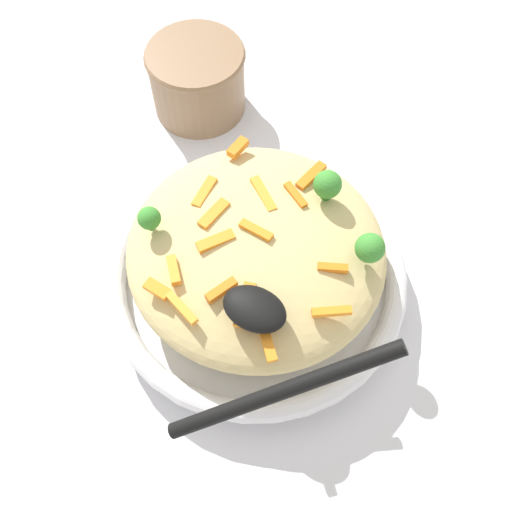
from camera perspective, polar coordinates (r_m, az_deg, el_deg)
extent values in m
plane|color=silver|center=(0.62, 0.00, -3.12)|extent=(2.40, 2.40, 0.00)
cylinder|color=silver|center=(0.61, 0.00, -2.58)|extent=(0.29, 0.29, 0.03)
torus|color=silver|center=(0.58, 0.00, -1.55)|extent=(0.31, 0.31, 0.02)
torus|color=black|center=(0.58, 0.00, -1.35)|extent=(0.30, 0.30, 0.00)
ellipsoid|color=#D1BA7A|center=(0.55, 0.00, 0.57)|extent=(0.25, 0.25, 0.07)
cube|color=orange|center=(0.49, 7.61, -5.54)|extent=(0.03, 0.02, 0.01)
cube|color=orange|center=(0.49, -3.49, -3.45)|extent=(0.02, 0.03, 0.01)
cube|color=orange|center=(0.55, -5.20, 6.42)|extent=(0.01, 0.04, 0.01)
cube|color=orange|center=(0.54, 3.99, 6.10)|extent=(0.03, 0.02, 0.01)
cube|color=orange|center=(0.52, -0.03, 2.82)|extent=(0.03, 0.01, 0.01)
cube|color=orange|center=(0.53, -4.28, 4.23)|extent=(0.02, 0.04, 0.01)
cube|color=orange|center=(0.49, -7.47, -5.21)|extent=(0.04, 0.02, 0.01)
cube|color=orange|center=(0.56, 5.55, 8.00)|extent=(0.02, 0.04, 0.01)
cube|color=orange|center=(0.50, -9.89, -3.29)|extent=(0.02, 0.01, 0.01)
cube|color=orange|center=(0.54, 0.74, 6.23)|extent=(0.04, 0.03, 0.01)
cube|color=orange|center=(0.51, -8.28, -1.42)|extent=(0.02, 0.03, 0.01)
cube|color=orange|center=(0.51, -4.08, 1.51)|extent=(0.03, 0.03, 0.01)
cube|color=orange|center=(0.49, -1.12, -4.91)|extent=(0.02, 0.04, 0.01)
cube|color=orange|center=(0.58, -1.84, 10.84)|extent=(0.01, 0.03, 0.01)
cube|color=orange|center=(0.48, 1.05, -8.38)|extent=(0.03, 0.03, 0.01)
cube|color=orange|center=(0.51, 7.73, -1.14)|extent=(0.03, 0.02, 0.01)
cylinder|color=#377928|center=(0.55, 7.03, 6.22)|extent=(0.01, 0.01, 0.01)
sphere|color=#3D8E33|center=(0.53, 7.20, 7.16)|extent=(0.03, 0.03, 0.03)
cylinder|color=#377928|center=(0.52, 11.11, 0.01)|extent=(0.01, 0.01, 0.01)
sphere|color=#3D8E33|center=(0.50, 11.38, 0.80)|extent=(0.03, 0.03, 0.03)
cylinder|color=#377928|center=(0.53, -10.48, 3.07)|extent=(0.01, 0.01, 0.01)
sphere|color=#3D8E33|center=(0.52, -10.69, 3.76)|extent=(0.02, 0.02, 0.02)
ellipsoid|color=black|center=(0.47, -0.14, -5.33)|extent=(0.06, 0.04, 0.02)
cylinder|color=black|center=(0.41, 2.56, -13.45)|extent=(0.14, 0.12, 0.09)
cylinder|color=#8C6B4C|center=(0.74, -5.89, 17.16)|extent=(0.12, 0.12, 0.09)
torus|color=#8C6B4C|center=(0.72, -6.19, 19.42)|extent=(0.12, 0.12, 0.01)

